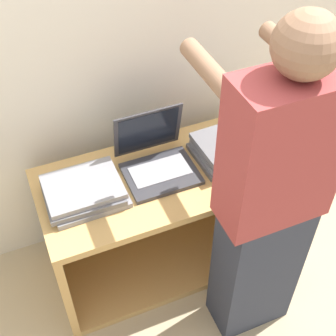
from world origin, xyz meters
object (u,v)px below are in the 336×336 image
laptop_stack_right (232,147)px  laptop_stack_left (84,192)px  person (269,205)px  laptop_open (157,159)px

laptop_stack_right → laptop_stack_left: bearing=179.9°
laptop_stack_left → laptop_stack_right: bearing=-0.1°
laptop_stack_left → person: size_ratio=0.22×
laptop_stack_right → person: person is taller
laptop_stack_left → laptop_stack_right: laptop_stack_right is taller
laptop_stack_left → person: person is taller
laptop_open → laptop_stack_left: laptop_open is taller
laptop_open → laptop_stack_right: bearing=-8.4°
laptop_open → laptop_stack_right: laptop_open is taller
laptop_open → laptop_stack_left: 0.35m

